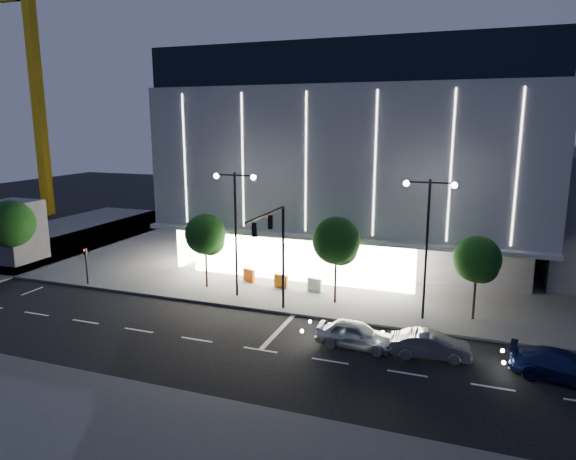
# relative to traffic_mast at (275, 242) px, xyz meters

# --- Properties ---
(ground) EXTENTS (160.00, 160.00, 0.00)m
(ground) POSITION_rel_traffic_mast_xyz_m (-1.00, -3.34, -5.03)
(ground) COLOR black
(ground) RESTS_ON ground
(sidewalk_museum) EXTENTS (70.00, 40.00, 0.15)m
(sidewalk_museum) POSITION_rel_traffic_mast_xyz_m (4.00, 20.66, -4.95)
(sidewalk_museum) COLOR #474747
(sidewalk_museum) RESTS_ON ground
(sidewalk_west) EXTENTS (16.00, 50.00, 0.15)m
(sidewalk_west) POSITION_rel_traffic_mast_xyz_m (-31.00, 6.66, -4.95)
(sidewalk_west) COLOR #474747
(sidewalk_west) RESTS_ON ground
(museum) EXTENTS (30.00, 25.80, 18.00)m
(museum) POSITION_rel_traffic_mast_xyz_m (1.98, 18.97, 4.25)
(museum) COLOR #4C4C51
(museum) RESTS_ON ground
(traffic_mast) EXTENTS (0.33, 5.89, 7.07)m
(traffic_mast) POSITION_rel_traffic_mast_xyz_m (0.00, 0.00, 0.00)
(traffic_mast) COLOR black
(traffic_mast) RESTS_ON ground
(street_lamp_west) EXTENTS (3.16, 0.36, 9.00)m
(street_lamp_west) POSITION_rel_traffic_mast_xyz_m (-4.00, 2.66, 0.93)
(street_lamp_west) COLOR black
(street_lamp_west) RESTS_ON ground
(street_lamp_east) EXTENTS (3.16, 0.36, 9.00)m
(street_lamp_east) POSITION_rel_traffic_mast_xyz_m (9.00, 2.66, 0.93)
(street_lamp_east) COLOR black
(street_lamp_east) RESTS_ON ground
(ped_signal_far) EXTENTS (0.22, 0.24, 3.00)m
(ped_signal_far) POSITION_rel_traffic_mast_xyz_m (-16.00, 1.16, -3.14)
(ped_signal_far) COLOR black
(ped_signal_far) RESTS_ON ground
(tower_crane) EXTENTS (32.00, 2.00, 28.50)m
(tower_crane) POSITION_rel_traffic_mast_xyz_m (-41.92, 24.66, 15.48)
(tower_crane) COLOR gold
(tower_crane) RESTS_ON ground
(tree_left) EXTENTS (3.02, 3.02, 5.72)m
(tree_left) POSITION_rel_traffic_mast_xyz_m (-6.97, 3.68, -0.99)
(tree_left) COLOR black
(tree_left) RESTS_ON ground
(tree_mid) EXTENTS (3.25, 3.25, 6.15)m
(tree_mid) POSITION_rel_traffic_mast_xyz_m (3.03, 3.68, -0.69)
(tree_mid) COLOR black
(tree_mid) RESTS_ON ground
(tree_right) EXTENTS (2.91, 2.91, 5.51)m
(tree_right) POSITION_rel_traffic_mast_xyz_m (12.03, 3.68, -1.14)
(tree_right) COLOR black
(tree_right) RESTS_ON ground
(car_lead) EXTENTS (4.51, 2.04, 1.51)m
(car_lead) POSITION_rel_traffic_mast_xyz_m (5.83, -2.64, -4.27)
(car_lead) COLOR #B8BCC1
(car_lead) RESTS_ON ground
(car_second) EXTENTS (4.35, 1.93, 1.39)m
(car_second) POSITION_rel_traffic_mast_xyz_m (9.89, -2.56, -4.33)
(car_second) COLOR #94959A
(car_second) RESTS_ON ground
(car_third) EXTENTS (5.11, 2.62, 1.42)m
(car_third) POSITION_rel_traffic_mast_xyz_m (16.20, -2.88, -4.32)
(car_third) COLOR navy
(car_third) RESTS_ON ground
(barrier_a) EXTENTS (1.11, 0.66, 1.00)m
(barrier_a) POSITION_rel_traffic_mast_xyz_m (-4.54, 5.95, -4.38)
(barrier_a) COLOR #E8500C
(barrier_a) RESTS_ON sidewalk_museum
(barrier_c) EXTENTS (1.13, 0.46, 1.00)m
(barrier_c) POSITION_rel_traffic_mast_xyz_m (-1.64, 5.38, -4.38)
(barrier_c) COLOR orange
(barrier_c) RESTS_ON sidewalk_museum
(barrier_d) EXTENTS (1.13, 0.44, 1.00)m
(barrier_d) POSITION_rel_traffic_mast_xyz_m (1.00, 5.40, -4.38)
(barrier_d) COLOR white
(barrier_d) RESTS_ON sidewalk_museum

